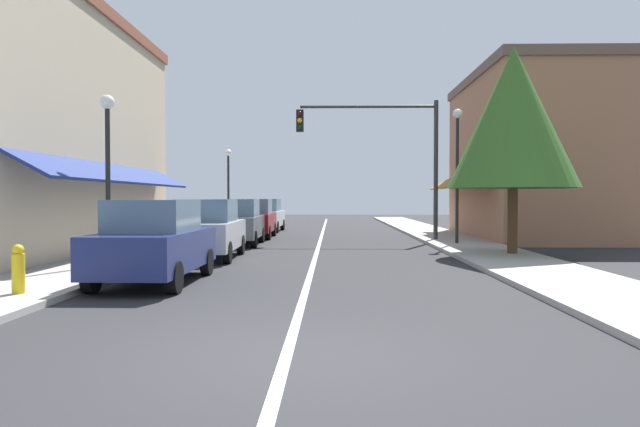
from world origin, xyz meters
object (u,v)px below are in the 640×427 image
street_lamp_left_near (108,151)px  fire_hydrant (18,269)px  parked_car_second_left (208,229)px  parked_car_third_left (237,222)px  traffic_signal_mast_arm (387,144)px  street_lamp_left_far (228,176)px  parked_car_far_left (254,219)px  tree_right_near (513,118)px  parked_car_distant_left (265,215)px  street_lamp_right_mid (457,155)px  parked_car_nearest_left (155,242)px

street_lamp_left_near → fire_hydrant: size_ratio=5.04×
parked_car_second_left → street_lamp_left_near: 3.94m
parked_car_second_left → parked_car_third_left: size_ratio=1.00×
traffic_signal_mast_arm → street_lamp_left_far: 10.43m
parked_car_far_left → tree_right_near: size_ratio=0.64×
traffic_signal_mast_arm → parked_car_distant_left: bearing=129.0°
parked_car_far_left → tree_right_near: tree_right_near is taller
parked_car_distant_left → street_lamp_left_near: (-1.97, -16.97, 2.11)m
parked_car_far_left → fire_hydrant: parked_car_far_left is taller
fire_hydrant → parked_car_distant_left: bearing=84.9°
parked_car_far_left → street_lamp_right_mid: (8.26, -4.41, 2.55)m
parked_car_second_left → traffic_signal_mast_arm: (5.96, 6.96, 3.16)m
parked_car_third_left → traffic_signal_mast_arm: bearing=16.8°
parked_car_second_left → parked_car_distant_left: same height
parked_car_third_left → parked_car_far_left: 4.11m
parked_car_third_left → parked_car_far_left: (0.08, 4.11, 0.00)m
street_lamp_left_far → fire_hydrant: 21.00m
parked_car_distant_left → fire_hydrant: parked_car_distant_left is taller
parked_car_far_left → street_lamp_left_far: street_lamp_left_far is taller
tree_right_near → street_lamp_left_far: bearing=130.2°
traffic_signal_mast_arm → tree_right_near: bearing=-62.6°
parked_car_distant_left → traffic_signal_mast_arm: size_ratio=0.71×
parked_car_far_left → street_lamp_left_far: 5.47m
traffic_signal_mast_arm → tree_right_near: tree_right_near is taller
street_lamp_left_near → tree_right_near: bearing=17.1°
parked_car_far_left → traffic_signal_mast_arm: size_ratio=0.70×
street_lamp_left_near → street_lamp_right_mid: street_lamp_right_mid is taller
street_lamp_left_far → tree_right_near: bearing=-49.8°
traffic_signal_mast_arm → street_lamp_right_mid: (2.42, -2.21, -0.60)m
parked_car_second_left → street_lamp_left_near: (-1.92, -2.72, 2.11)m
parked_car_second_left → street_lamp_left_far: bearing=96.4°
parked_car_distant_left → street_lamp_left_far: street_lamp_left_far is taller
parked_car_second_left → parked_car_distant_left: 14.25m
parked_car_second_left → tree_right_near: bearing=3.1°
parked_car_nearest_left → parked_car_second_left: bearing=90.0°
parked_car_second_left → street_lamp_right_mid: street_lamp_right_mid is taller
parked_car_nearest_left → parked_car_second_left: size_ratio=0.99×
parked_car_second_left → parked_car_third_left: (0.05, 5.06, 0.00)m
parked_car_distant_left → tree_right_near: 16.70m
street_lamp_left_far → parked_car_nearest_left: bearing=-84.5°
parked_car_far_left → parked_car_distant_left: bearing=90.2°
street_lamp_left_near → fire_hydrant: street_lamp_left_near is taller
parked_car_far_left → street_lamp_right_mid: bearing=-28.8°
street_lamp_left_near → street_lamp_left_far: size_ratio=0.99×
street_lamp_left_far → fire_hydrant: size_ratio=5.07×
parked_car_far_left → fire_hydrant: 16.35m
street_lamp_left_near → parked_car_second_left: bearing=54.7°
parked_car_far_left → parked_car_distant_left: (-0.08, 5.09, 0.00)m
street_lamp_left_near → street_lamp_left_far: bearing=89.8°
parked_car_third_left → street_lamp_left_near: (-1.97, -7.77, 2.11)m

